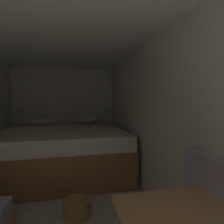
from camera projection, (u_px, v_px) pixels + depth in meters
The scene contains 6 objects.
ground_plane at pixel (61, 215), 2.08m from camera, with size 6.72×6.72×0.00m, color #A39984.
wall_back at pixel (65, 112), 4.34m from camera, with size 2.41×0.05×2.10m, color silver.
wall_right at pixel (156, 122), 2.29m from camera, with size 0.05×4.72×2.10m, color silver.
ceiling_slab at pixel (58, 26), 1.96m from camera, with size 2.41×4.72×0.05m, color white.
bed at pixel (64, 150), 3.37m from camera, with size 2.19×1.96×0.97m.
wicker_basket at pixel (77, 208), 2.06m from camera, with size 0.31×0.31×0.18m.
Camera 1 is at (0.11, -0.35, 1.30)m, focal length 28.94 mm.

